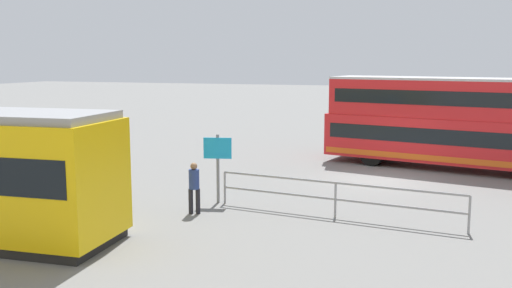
{
  "coord_description": "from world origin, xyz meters",
  "views": [
    {
      "loc": [
        -2.46,
        22.42,
        4.69
      ],
      "look_at": [
        4.18,
        2.86,
        1.62
      ],
      "focal_mm": 40.14,
      "sensor_mm": 36.0,
      "label": 1
    }
  ],
  "objects": [
    {
      "name": "ground_plane",
      "position": [
        0.0,
        0.0,
        0.0
      ],
      "size": [
        160.0,
        160.0,
        0.0
      ],
      "primitive_type": "plane",
      "color": "slate"
    },
    {
      "name": "double_decker_bus",
      "position": [
        -3.06,
        -3.22,
        2.01
      ],
      "size": [
        12.02,
        4.99,
        3.91
      ],
      "color": "red",
      "rests_on": "ground"
    },
    {
      "name": "pedestrian_near_railing",
      "position": [
        4.8,
        6.9,
        0.91
      ],
      "size": [
        0.39,
        0.39,
        1.59
      ],
      "color": "black",
      "rests_on": "ground"
    },
    {
      "name": "pedestrian_railing",
      "position": [
        0.64,
        5.89,
        0.74
      ],
      "size": [
        7.57,
        1.01,
        1.08
      ],
      "color": "gray",
      "rests_on": "ground"
    },
    {
      "name": "info_sign",
      "position": [
        4.63,
        5.42,
        1.54
      ],
      "size": [
        0.91,
        0.26,
        2.27
      ],
      "color": "slate",
      "rests_on": "ground"
    }
  ]
}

